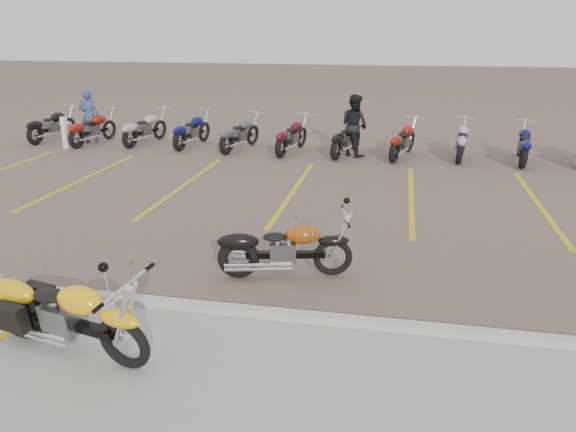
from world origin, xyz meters
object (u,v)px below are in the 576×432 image
at_px(yellow_cruiser, 66,315).
at_px(flame_cruiser, 282,251).
at_px(person_b, 354,125).
at_px(person_a, 89,116).
at_px(bollard, 65,133).

height_order(yellow_cruiser, flame_cruiser, yellow_cruiser).
xyz_separation_m(yellow_cruiser, flame_cruiser, (2.03, 2.53, -0.05)).
relative_size(flame_cruiser, person_b, 1.12).
height_order(person_a, bollard, person_a).
xyz_separation_m(flame_cruiser, bollard, (-8.63, 8.00, 0.08)).
bearing_deg(flame_cruiser, person_a, 119.57).
bearing_deg(yellow_cruiser, flame_cruiser, 64.52).
height_order(yellow_cruiser, person_b, person_b).
relative_size(person_b, bollard, 1.80).
distance_m(person_a, person_b, 8.67).
xyz_separation_m(yellow_cruiser, person_b, (2.35, 11.31, 0.43)).
relative_size(yellow_cruiser, person_a, 1.31).
xyz_separation_m(flame_cruiser, person_a, (-8.35, 9.05, 0.45)).
bearing_deg(person_a, yellow_cruiser, 103.56).
relative_size(yellow_cruiser, bollard, 2.28).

